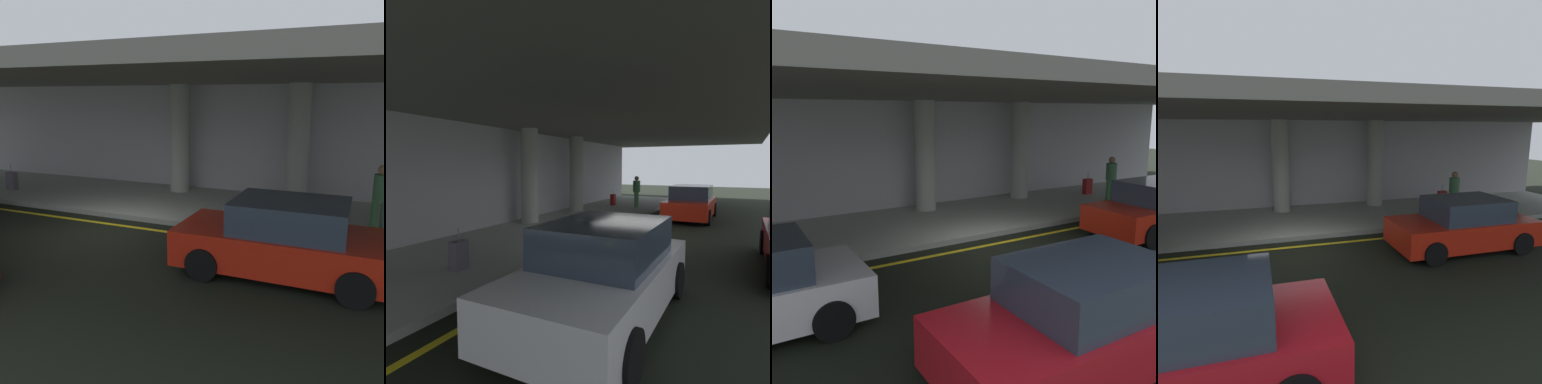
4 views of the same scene
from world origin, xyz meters
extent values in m
plane|color=black|center=(0.00, 0.00, 0.00)|extent=(60.00, 60.00, 0.00)
cube|color=#9BA299|center=(0.00, 3.10, 0.07)|extent=(26.00, 4.20, 0.15)
cube|color=yellow|center=(0.00, 0.49, 0.00)|extent=(26.00, 0.14, 0.01)
cylinder|color=#A0A498|center=(0.00, 4.42, 1.97)|extent=(0.69, 0.69, 3.65)
cylinder|color=#9D9F95|center=(4.00, 4.42, 1.97)|extent=(0.69, 0.69, 3.65)
cube|color=slate|center=(0.00, 2.60, 3.95)|extent=(28.00, 13.20, 0.30)
cube|color=#B3B1B4|center=(0.00, 5.35, 1.90)|extent=(26.00, 0.30, 3.80)
cube|color=red|center=(4.64, -0.99, 0.55)|extent=(4.10, 1.80, 0.70)
cube|color=#2D3847|center=(4.74, -0.99, 1.20)|extent=(2.10, 1.60, 0.60)
cylinder|color=black|center=(5.99, -0.14, 0.32)|extent=(0.64, 0.22, 0.64)
cylinder|color=black|center=(5.99, -1.84, 0.32)|extent=(0.64, 0.22, 0.64)
cylinder|color=black|center=(3.29, -0.14, 0.32)|extent=(0.64, 0.22, 0.64)
cylinder|color=black|center=(3.29, -1.84, 0.32)|extent=(0.64, 0.22, 0.64)
cube|color=white|center=(-6.02, -1.21, 0.55)|extent=(4.10, 1.80, 0.70)
cube|color=#2D3847|center=(-5.92, -1.21, 1.20)|extent=(2.10, 1.60, 0.60)
cylinder|color=black|center=(-4.67, -0.36, 0.32)|extent=(0.64, 0.22, 0.64)
cylinder|color=black|center=(-4.67, -2.06, 0.32)|extent=(0.64, 0.22, 0.64)
cylinder|color=black|center=(-7.37, -0.36, 0.32)|extent=(0.64, 0.22, 0.64)
cylinder|color=black|center=(-7.37, -2.06, 0.32)|extent=(0.64, 0.22, 0.64)
cylinder|color=black|center=(-0.62, -3.64, 0.32)|extent=(0.64, 0.22, 0.64)
cylinder|color=#3D7844|center=(6.27, 2.03, 0.56)|extent=(0.16, 0.16, 0.82)
cylinder|color=#476654|center=(6.49, 2.03, 0.56)|extent=(0.16, 0.16, 0.82)
cylinder|color=#3C6F45|center=(6.38, 2.03, 1.28)|extent=(0.38, 0.38, 0.62)
sphere|color=#8C6647|center=(6.38, 2.03, 1.71)|extent=(0.24, 0.24, 0.24)
cube|color=maroon|center=(6.82, 3.53, 0.46)|extent=(0.36, 0.22, 0.62)
cylinder|color=slate|center=(6.82, 3.53, 0.91)|extent=(0.02, 0.02, 0.28)
cube|color=#585160|center=(-5.64, 2.27, 0.46)|extent=(0.36, 0.22, 0.62)
cylinder|color=slate|center=(-5.64, 2.27, 0.91)|extent=(0.02, 0.02, 0.28)
camera|label=1|loc=(5.96, -8.67, 3.40)|focal=38.94mm
camera|label=2|loc=(-10.62, -3.12, 2.36)|focal=30.82mm
camera|label=3|loc=(-5.93, -8.01, 3.40)|focal=38.53mm
camera|label=4|loc=(-0.94, -8.68, 3.40)|focal=30.29mm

